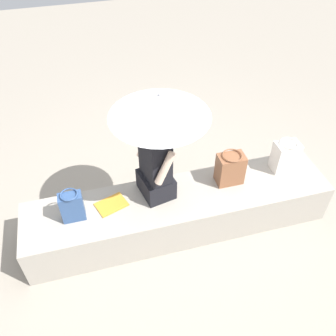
% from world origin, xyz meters
% --- Properties ---
extents(ground_plane, '(14.00, 14.00, 0.00)m').
position_xyz_m(ground_plane, '(0.00, 0.00, 0.00)').
color(ground_plane, '#9E9384').
extents(stone_bench, '(3.03, 0.63, 0.45)m').
position_xyz_m(stone_bench, '(0.00, 0.00, 0.23)').
color(stone_bench, '#A8A093').
rests_on(stone_bench, ground).
extents(person_seated, '(0.34, 0.50, 0.90)m').
position_xyz_m(person_seated, '(0.21, -0.12, 0.84)').
color(person_seated, black).
rests_on(person_seated, stone_bench).
extents(parasol, '(0.85, 0.85, 1.13)m').
position_xyz_m(parasol, '(0.16, -0.10, 1.46)').
color(parasol, '#B7B7BC').
rests_on(parasol, stone_bench).
extents(handbag_black, '(0.20, 0.16, 0.32)m').
position_xyz_m(handbag_black, '(1.01, -0.00, 0.61)').
color(handbag_black, '#335184').
rests_on(handbag_black, stone_bench).
extents(tote_bag_canvas, '(0.25, 0.18, 0.35)m').
position_xyz_m(tote_bag_canvas, '(-1.15, -0.11, 0.62)').
color(tote_bag_canvas, silver).
rests_on(tote_bag_canvas, stone_bench).
extents(shoulder_bag_spare, '(0.26, 0.19, 0.35)m').
position_xyz_m(shoulder_bag_spare, '(-0.54, -0.08, 0.62)').
color(shoulder_bag_spare, brown).
rests_on(shoulder_bag_spare, stone_bench).
extents(magazine, '(0.33, 0.28, 0.01)m').
position_xyz_m(magazine, '(0.66, -0.06, 0.46)').
color(magazine, gold).
rests_on(magazine, stone_bench).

